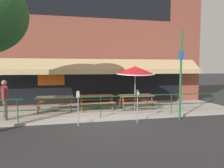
{
  "coord_description": "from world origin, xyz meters",
  "views": [
    {
      "loc": [
        -1.69,
        -9.17,
        2.36
      ],
      "look_at": [
        0.82,
        1.6,
        1.5
      ],
      "focal_mm": 35.0,
      "sensor_mm": 36.0,
      "label": 1
    }
  ],
  "objects_px": {
    "parking_meter_far": "(138,96)",
    "pedestrian_walking": "(5,98)",
    "picnic_table_left": "(55,100)",
    "picnic_table_centre": "(96,98)",
    "street_sign_pole": "(181,74)",
    "parking_meter_near": "(78,98)",
    "patio_umbrella_right": "(135,70)",
    "picnic_table_right": "(136,98)"
  },
  "relations": [
    {
      "from": "picnic_table_centre",
      "to": "patio_umbrella_right",
      "type": "height_order",
      "value": "patio_umbrella_right"
    },
    {
      "from": "pedestrian_walking",
      "to": "picnic_table_centre",
      "type": "bearing_deg",
      "value": 18.54
    },
    {
      "from": "picnic_table_left",
      "to": "parking_meter_far",
      "type": "relative_size",
      "value": 1.27
    },
    {
      "from": "picnic_table_centre",
      "to": "parking_meter_far",
      "type": "xyz_separation_m",
      "value": [
        1.3,
        -2.84,
        0.44
      ]
    },
    {
      "from": "pedestrian_walking",
      "to": "parking_meter_near",
      "type": "xyz_separation_m",
      "value": [
        3.0,
        -1.36,
        0.09
      ]
    },
    {
      "from": "parking_meter_far",
      "to": "street_sign_pole",
      "type": "xyz_separation_m",
      "value": [
        2.07,
        0.16,
        0.91
      ]
    },
    {
      "from": "parking_meter_near",
      "to": "picnic_table_left",
      "type": "bearing_deg",
      "value": 109.54
    },
    {
      "from": "picnic_table_centre",
      "to": "picnic_table_left",
      "type": "bearing_deg",
      "value": -179.76
    },
    {
      "from": "picnic_table_centre",
      "to": "street_sign_pole",
      "type": "xyz_separation_m",
      "value": [
        3.37,
        -2.67,
        1.35
      ]
    },
    {
      "from": "picnic_table_centre",
      "to": "pedestrian_walking",
      "type": "relative_size",
      "value": 1.05
    },
    {
      "from": "picnic_table_left",
      "to": "picnic_table_centre",
      "type": "bearing_deg",
      "value": 0.24
    },
    {
      "from": "picnic_table_centre",
      "to": "pedestrian_walking",
      "type": "height_order",
      "value": "pedestrian_walking"
    },
    {
      "from": "picnic_table_left",
      "to": "parking_meter_near",
      "type": "distance_m",
      "value": 2.94
    },
    {
      "from": "patio_umbrella_right",
      "to": "parking_meter_near",
      "type": "bearing_deg",
      "value": -141.55
    },
    {
      "from": "picnic_table_left",
      "to": "picnic_table_centre",
      "type": "xyz_separation_m",
      "value": [
        2.12,
        0.01,
        0.0
      ]
    },
    {
      "from": "parking_meter_near",
      "to": "street_sign_pole",
      "type": "height_order",
      "value": "street_sign_pole"
    },
    {
      "from": "patio_umbrella_right",
      "to": "pedestrian_walking",
      "type": "relative_size",
      "value": 1.39
    },
    {
      "from": "patio_umbrella_right",
      "to": "pedestrian_walking",
      "type": "distance_m",
      "value": 6.49
    },
    {
      "from": "parking_meter_far",
      "to": "patio_umbrella_right",
      "type": "bearing_deg",
      "value": 72.95
    },
    {
      "from": "picnic_table_right",
      "to": "picnic_table_centre",
      "type": "bearing_deg",
      "value": 171.01
    },
    {
      "from": "picnic_table_right",
      "to": "picnic_table_left",
      "type": "bearing_deg",
      "value": 175.6
    },
    {
      "from": "patio_umbrella_right",
      "to": "pedestrian_walking",
      "type": "xyz_separation_m",
      "value": [
        -6.27,
        -1.24,
        -1.12
      ]
    },
    {
      "from": "parking_meter_far",
      "to": "street_sign_pole",
      "type": "distance_m",
      "value": 2.27
    },
    {
      "from": "picnic_table_left",
      "to": "parking_meter_near",
      "type": "height_order",
      "value": "parking_meter_near"
    },
    {
      "from": "patio_umbrella_right",
      "to": "street_sign_pole",
      "type": "height_order",
      "value": "street_sign_pole"
    },
    {
      "from": "picnic_table_right",
      "to": "street_sign_pole",
      "type": "relative_size",
      "value": 0.45
    },
    {
      "from": "pedestrian_walking",
      "to": "street_sign_pole",
      "type": "bearing_deg",
      "value": -9.67
    },
    {
      "from": "parking_meter_far",
      "to": "pedestrian_walking",
      "type": "bearing_deg",
      "value": 165.14
    },
    {
      "from": "street_sign_pole",
      "to": "pedestrian_walking",
      "type": "bearing_deg",
      "value": 170.33
    },
    {
      "from": "picnic_table_left",
      "to": "parking_meter_far",
      "type": "distance_m",
      "value": 4.46
    },
    {
      "from": "picnic_table_left",
      "to": "parking_meter_far",
      "type": "height_order",
      "value": "parking_meter_far"
    },
    {
      "from": "picnic_table_left",
      "to": "picnic_table_right",
      "type": "relative_size",
      "value": 1.0
    },
    {
      "from": "parking_meter_far",
      "to": "picnic_table_right",
      "type": "bearing_deg",
      "value": 71.74
    },
    {
      "from": "parking_meter_near",
      "to": "picnic_table_centre",
      "type": "bearing_deg",
      "value": 67.26
    },
    {
      "from": "pedestrian_walking",
      "to": "parking_meter_far",
      "type": "height_order",
      "value": "pedestrian_walking"
    },
    {
      "from": "picnic_table_centre",
      "to": "pedestrian_walking",
      "type": "distance_m",
      "value": 4.39
    },
    {
      "from": "picnic_table_left",
      "to": "patio_umbrella_right",
      "type": "xyz_separation_m",
      "value": [
        4.25,
        -0.14,
        1.47
      ]
    },
    {
      "from": "parking_meter_far",
      "to": "street_sign_pole",
      "type": "bearing_deg",
      "value": 4.53
    },
    {
      "from": "pedestrian_walking",
      "to": "parking_meter_far",
      "type": "distance_m",
      "value": 5.64
    },
    {
      "from": "patio_umbrella_right",
      "to": "pedestrian_walking",
      "type": "bearing_deg",
      "value": -168.78
    },
    {
      "from": "picnic_table_right",
      "to": "patio_umbrella_right",
      "type": "bearing_deg",
      "value": 90.0
    },
    {
      "from": "picnic_table_left",
      "to": "pedestrian_walking",
      "type": "xyz_separation_m",
      "value": [
        -2.02,
        -1.38,
        0.35
      ]
    }
  ]
}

